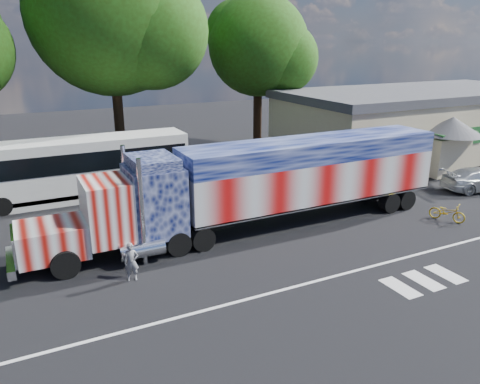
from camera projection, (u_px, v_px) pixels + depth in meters
name	position (u px, v px, depth m)	size (l,w,h in m)	color
ground	(271.00, 252.00, 20.33)	(100.00, 100.00, 0.00)	black
lane_markings	(359.00, 282.00, 17.85)	(30.00, 2.67, 0.01)	silver
semi_truck	(267.00, 182.00, 22.45)	(21.00, 3.32, 4.48)	black
coach_bus	(84.00, 167.00, 27.09)	(11.94, 2.78, 3.47)	silver
hall_building	(420.00, 122.00, 37.23)	(22.40, 12.80, 5.20)	beige
parked_car	(480.00, 179.00, 28.64)	(1.94, 4.77, 1.38)	#B8BBBD
woman	(131.00, 262.00, 17.78)	(0.55, 0.36, 1.51)	slate
bicycle	(447.00, 212.00, 23.80)	(0.62, 1.77, 0.93)	gold
tree_n_mid	(114.00, 13.00, 31.41)	(11.68, 11.13, 16.20)	black
tree_ne_a	(260.00, 46.00, 37.19)	(8.40, 8.00, 12.46)	black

